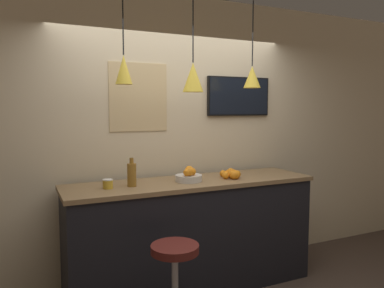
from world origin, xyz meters
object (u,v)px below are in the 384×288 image
(mounted_tv, at_px, (239,96))
(spread_jar, at_px, (108,184))
(juice_bottle, at_px, (132,174))
(fruit_bowl, at_px, (189,176))
(bar_stool, at_px, (175,279))

(mounted_tv, bearing_deg, spread_jar, -165.40)
(juice_bottle, height_order, spread_jar, juice_bottle)
(fruit_bowl, relative_size, spread_jar, 2.86)
(juice_bottle, bearing_deg, spread_jar, 180.00)
(bar_stool, relative_size, mounted_tv, 0.94)
(spread_jar, xyz_separation_m, mounted_tv, (1.56, 0.41, 0.78))
(fruit_bowl, height_order, spread_jar, fruit_bowl)
(spread_jar, relative_size, mounted_tv, 0.11)
(bar_stool, distance_m, juice_bottle, 0.97)
(fruit_bowl, relative_size, mounted_tv, 0.33)
(mounted_tv, bearing_deg, bar_stool, -138.66)
(juice_bottle, xyz_separation_m, mounted_tv, (1.35, 0.41, 0.71))
(bar_stool, relative_size, fruit_bowl, 2.91)
(bar_stool, xyz_separation_m, fruit_bowl, (0.41, 0.65, 0.65))
(bar_stool, bearing_deg, juice_bottle, 101.84)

